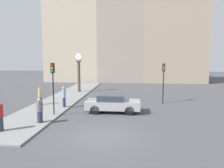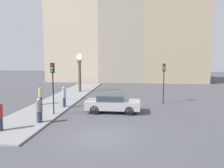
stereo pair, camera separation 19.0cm
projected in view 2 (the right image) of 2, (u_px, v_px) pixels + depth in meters
The scene contains 10 objects.
ground_plane at pixel (100, 136), 12.49m from camera, with size 120.00×120.00×0.00m, color #47474C.
sidewalk_corner at pixel (66, 97), 24.34m from camera, with size 3.80×26.79×0.11m, color gray.
building_row at pixel (122, 34), 39.77m from camera, with size 28.98×5.00×18.85m.
sedan_car at pixel (112, 103), 17.87m from camera, with size 4.41×1.87×1.46m.
traffic_light_near at pixel (53, 78), 16.52m from camera, with size 0.26×0.24×3.96m.
traffic_light_far at pixel (164, 75), 20.94m from camera, with size 0.26×0.24×3.90m.
street_clock at pixel (80, 73), 27.93m from camera, with size 1.01×0.48×5.00m.
pedestrian_tan_coat at pixel (40, 96), 20.23m from camera, with size 0.36×0.36×1.61m.
pedestrian_blue_stripe at pixel (64, 97), 19.31m from camera, with size 0.32×0.32×1.83m.
pedestrian_grey_jacket at pixel (39, 110), 14.69m from camera, with size 0.44×0.44×1.67m.
Camera 2 is at (1.97, -11.90, 4.47)m, focal length 35.00 mm.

